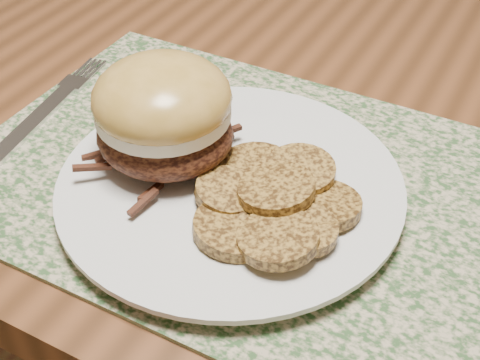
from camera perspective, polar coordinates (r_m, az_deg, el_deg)
placemat at (r=0.56m, az=-0.39°, el=0.27°), size 0.45×0.33×0.00m
dinner_plate at (r=0.53m, az=-0.83°, el=-0.70°), size 0.26×0.26×0.02m
pork_sandwich at (r=0.53m, az=-6.57°, el=5.66°), size 0.14×0.14×0.09m
roasted_potatoes at (r=0.50m, az=3.03°, el=-2.08°), size 0.13×0.16×0.03m
fork at (r=0.66m, az=-16.29°, el=5.66°), size 0.05×0.20×0.00m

